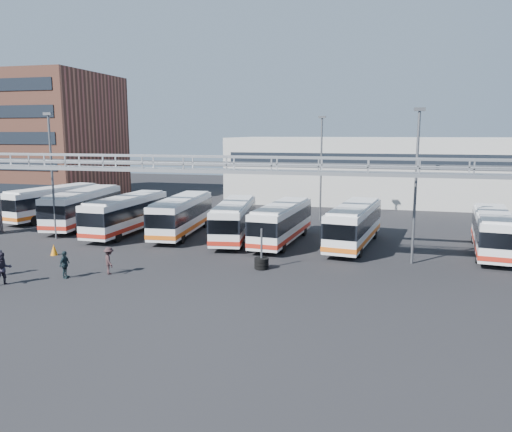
% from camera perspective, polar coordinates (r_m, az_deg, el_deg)
% --- Properties ---
extents(ground, '(140.00, 140.00, 0.00)m').
position_cam_1_polar(ground, '(29.94, -5.71, -7.30)').
color(ground, black).
rests_on(ground, ground).
extents(gantry, '(51.40, 5.15, 7.10)m').
position_cam_1_polar(gantry, '(34.38, -2.51, 4.28)').
color(gantry, '#919499').
rests_on(gantry, ground).
extents(apartment_building, '(18.00, 15.00, 16.00)m').
position_cam_1_polar(apartment_building, '(71.87, -23.59, 8.24)').
color(apartment_building, brown).
rests_on(apartment_building, ground).
extents(warehouse, '(42.00, 14.00, 8.00)m').
position_cam_1_polar(warehouse, '(65.09, 16.19, 5.07)').
color(warehouse, '#9E9E99').
rests_on(warehouse, ground).
extents(light_pole_left, '(0.70, 0.35, 10.21)m').
position_cam_1_polar(light_pole_left, '(43.56, -22.31, 4.98)').
color(light_pole_left, '#4C4F54').
rests_on(light_pole_left, ground).
extents(light_pole_mid, '(0.70, 0.35, 10.21)m').
position_cam_1_polar(light_pole_mid, '(34.08, 17.83, 4.16)').
color(light_pole_mid, '#4C4F54').
rests_on(light_pole_mid, ground).
extents(light_pole_back, '(0.70, 0.35, 10.21)m').
position_cam_1_polar(light_pole_back, '(49.34, 7.46, 6.06)').
color(light_pole_back, '#4C4F54').
rests_on(light_pole_back, ground).
extents(bus_0, '(4.49, 11.00, 3.26)m').
position_cam_1_polar(bus_0, '(53.99, -22.15, 1.54)').
color(bus_0, silver).
rests_on(bus_0, ground).
extents(bus_1, '(3.77, 11.37, 3.39)m').
position_cam_1_polar(bus_1, '(48.92, -19.13, 1.05)').
color(bus_1, silver).
rests_on(bus_1, ground).
extents(bus_2, '(2.75, 10.75, 3.25)m').
position_cam_1_polar(bus_2, '(44.32, -14.57, 0.33)').
color(bus_2, silver).
rests_on(bus_2, ground).
extents(bus_3, '(3.30, 10.78, 3.23)m').
position_cam_1_polar(bus_3, '(42.89, -8.48, 0.22)').
color(bus_3, silver).
rests_on(bus_3, ground).
extents(bus_4, '(3.81, 10.49, 3.11)m').
position_cam_1_polar(bus_4, '(40.48, -2.52, -0.32)').
color(bus_4, silver).
rests_on(bus_4, ground).
extents(bus_5, '(3.22, 10.37, 3.10)m').
position_cam_1_polar(bus_5, '(39.34, 2.96, -0.63)').
color(bus_5, silver).
rests_on(bus_5, ground).
extents(bus_6, '(3.86, 10.85, 3.22)m').
position_cam_1_polar(bus_6, '(38.83, 11.15, -0.83)').
color(bus_6, silver).
rests_on(bus_6, ground).
extents(bus_8, '(3.50, 10.33, 3.07)m').
position_cam_1_polar(bus_8, '(39.53, 25.42, -1.52)').
color(bus_8, silver).
rests_on(bus_8, ground).
extents(pedestrian_a, '(0.51, 0.66, 1.61)m').
position_cam_1_polar(pedestrian_a, '(34.33, -27.09, -4.74)').
color(pedestrian_a, black).
rests_on(pedestrian_a, ground).
extents(pedestrian_b, '(1.12, 1.18, 1.93)m').
position_cam_1_polar(pedestrian_b, '(32.03, -26.94, -5.41)').
color(pedestrian_b, '#26212E').
rests_on(pedestrian_b, ground).
extents(pedestrian_c, '(1.20, 1.23, 1.70)m').
position_cam_1_polar(pedestrian_c, '(32.12, -16.44, -4.92)').
color(pedestrian_c, '#2C1D1F').
rests_on(pedestrian_c, ground).
extents(pedestrian_d, '(0.47, 1.00, 1.67)m').
position_cam_1_polar(pedestrian_d, '(32.09, -21.03, -5.21)').
color(pedestrian_d, '#18262B').
rests_on(pedestrian_d, ground).
extents(cone_right, '(0.66, 0.66, 0.79)m').
position_cam_1_polar(cone_right, '(38.39, -22.10, -3.59)').
color(cone_right, orange).
rests_on(cone_right, ground).
extents(tire_stack, '(0.92, 0.92, 2.63)m').
position_cam_1_polar(tire_stack, '(32.06, 0.63, -5.29)').
color(tire_stack, black).
rests_on(tire_stack, ground).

